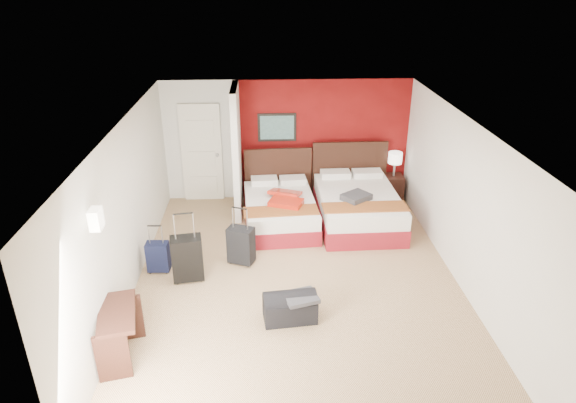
{
  "coord_description": "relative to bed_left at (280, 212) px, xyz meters",
  "views": [
    {
      "loc": [
        -0.48,
        -6.64,
        4.44
      ],
      "look_at": [
        -0.1,
        0.8,
        1.0
      ],
      "focal_mm": 31.36,
      "sensor_mm": 36.0,
      "label": 1
    }
  ],
  "objects": [
    {
      "name": "desk",
      "position": [
        -2.1,
        -3.52,
        0.08
      ],
      "size": [
        0.6,
        0.93,
        0.71
      ],
      "primitive_type": "cube",
      "rotation": [
        0.0,
        0.0,
        0.22
      ],
      "color": "black",
      "rests_on": "ground"
    },
    {
      "name": "suitcase_charcoal",
      "position": [
        -0.69,
        -1.33,
        0.03
      ],
      "size": [
        0.48,
        0.39,
        0.61
      ],
      "primitive_type": "cube",
      "rotation": [
        0.0,
        0.0,
        -0.39
      ],
      "color": "black",
      "rests_on": "ground"
    },
    {
      "name": "table_lamp",
      "position": [
        2.39,
        1.0,
        0.54
      ],
      "size": [
        0.33,
        0.33,
        0.51
      ],
      "primitive_type": "cylinder",
      "rotation": [
        0.0,
        0.0,
        0.19
      ],
      "color": "beige",
      "rests_on": "nightstand"
    },
    {
      "name": "jacket_draped",
      "position": [
        0.18,
        -2.91,
        0.12
      ],
      "size": [
        0.52,
        0.47,
        0.06
      ],
      "primitive_type": "cube",
      "rotation": [
        0.0,
        0.0,
        0.28
      ],
      "color": "#39393E",
      "rests_on": "duffel_bag"
    },
    {
      "name": "suitcase_black",
      "position": [
        -1.5,
        -1.79,
        0.08
      ],
      "size": [
        0.51,
        0.37,
        0.71
      ],
      "primitive_type": "cube",
      "rotation": [
        0.0,
        0.0,
        0.16
      ],
      "color": "black",
      "rests_on": "ground"
    },
    {
      "name": "entry_door",
      "position": [
        -1.55,
        1.29,
        0.75
      ],
      "size": [
        0.82,
        0.06,
        2.05
      ],
      "primitive_type": "cube",
      "color": "silver",
      "rests_on": "ground"
    },
    {
      "name": "duffel_bag",
      "position": [
        0.03,
        -2.86,
        -0.09
      ],
      "size": [
        0.76,
        0.46,
        0.37
      ],
      "primitive_type": "cube",
      "rotation": [
        0.0,
        0.0,
        0.1
      ],
      "color": "black",
      "rests_on": "ground"
    },
    {
      "name": "ground",
      "position": [
        0.2,
        -1.91,
        -0.28
      ],
      "size": [
        6.5,
        6.5,
        0.0
      ],
      "primitive_type": "plane",
      "color": "tan",
      "rests_on": "ground"
    },
    {
      "name": "red_accent_panel",
      "position": [
        0.95,
        1.32,
        0.97
      ],
      "size": [
        3.5,
        0.04,
        2.5
      ],
      "primitive_type": "cube",
      "color": "maroon",
      "rests_on": "ground"
    },
    {
      "name": "suitcase_navy",
      "position": [
        -2.01,
        -1.52,
        -0.03
      ],
      "size": [
        0.36,
        0.23,
        0.49
      ],
      "primitive_type": "cube",
      "rotation": [
        0.0,
        0.0,
        -0.05
      ],
      "color": "black",
      "rests_on": "ground"
    },
    {
      "name": "bed_left",
      "position": [
        0.0,
        0.0,
        0.0
      ],
      "size": [
        1.41,
        1.93,
        0.55
      ],
      "primitive_type": "cube",
      "rotation": [
        0.0,
        0.0,
        0.06
      ],
      "color": "white",
      "rests_on": "ground"
    },
    {
      "name": "red_suitcase_open",
      "position": [
        0.1,
        -0.1,
        0.33
      ],
      "size": [
        0.83,
        0.96,
        0.1
      ],
      "primitive_type": "cube",
      "rotation": [
        0.0,
        0.0,
        -0.37
      ],
      "color": "red",
      "rests_on": "bed_left"
    },
    {
      "name": "bed_right",
      "position": [
        1.48,
        0.0,
        0.04
      ],
      "size": [
        1.5,
        2.12,
        0.63
      ],
      "primitive_type": "cube",
      "rotation": [
        0.0,
        0.0,
        0.02
      ],
      "color": "silver",
      "rests_on": "ground"
    },
    {
      "name": "jacket_bundle",
      "position": [
        1.38,
        -0.3,
        0.41
      ],
      "size": [
        0.61,
        0.59,
        0.11
      ],
      "primitive_type": "cube",
      "rotation": [
        0.0,
        0.0,
        0.63
      ],
      "color": "#3C3D42",
      "rests_on": "bed_right"
    },
    {
      "name": "room_walls",
      "position": [
        -1.21,
        -0.49,
        0.98
      ],
      "size": [
        5.02,
        6.52,
        2.5
      ],
      "color": "silver",
      "rests_on": "ground"
    },
    {
      "name": "partition_wall",
      "position": [
        -0.8,
        0.7,
        0.97
      ],
      "size": [
        0.12,
        1.2,
        2.5
      ],
      "primitive_type": "cube",
      "color": "silver",
      "rests_on": "ground"
    },
    {
      "name": "nightstand",
      "position": [
        2.39,
        1.0,
        0.0
      ],
      "size": [
        0.4,
        0.4,
        0.56
      ],
      "primitive_type": "cube",
      "rotation": [
        0.0,
        0.0,
        -0.0
      ],
      "color": "black",
      "rests_on": "ground"
    }
  ]
}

